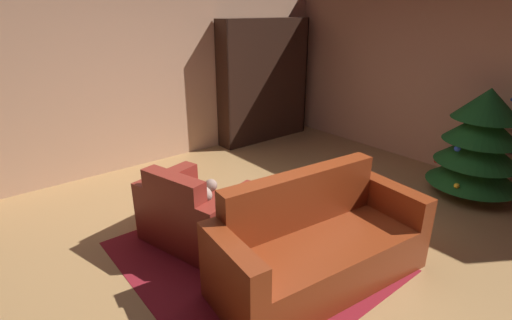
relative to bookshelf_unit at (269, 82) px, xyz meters
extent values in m
plane|color=#AC814D|center=(2.56, -2.16, -1.01)|extent=(7.73, 7.73, 0.00)
cube|color=tan|center=(2.56, 1.08, 0.30)|extent=(5.65, 0.06, 2.62)
cube|color=tan|center=(-0.24, -2.16, 0.30)|extent=(0.06, 6.56, 2.62)
cube|color=maroon|center=(2.69, -2.53, -1.01)|extent=(2.30, 2.13, 0.01)
cube|color=black|center=(0.14, -0.10, 0.03)|extent=(0.03, 1.77, 2.08)
cube|color=black|center=(-0.02, 0.77, 0.03)|extent=(0.34, 0.03, 2.08)
cube|color=black|center=(-0.02, -0.97, 0.03)|extent=(0.34, 0.02, 2.08)
cube|color=black|center=(-0.02, -0.10, -1.00)|extent=(0.32, 1.72, 0.03)
cube|color=black|center=(-0.02, -0.10, -0.59)|extent=(0.32, 1.72, 0.03)
cube|color=black|center=(-0.02, -0.10, -0.18)|extent=(0.32, 1.72, 0.02)
cube|color=black|center=(-0.02, -0.10, 0.23)|extent=(0.32, 1.72, 0.02)
cube|color=black|center=(-0.02, -0.10, 0.64)|extent=(0.32, 1.72, 0.02)
cube|color=black|center=(-0.02, -0.10, 1.06)|extent=(0.32, 1.72, 0.03)
cube|color=black|center=(-0.15, -0.10, 0.16)|extent=(0.05, 1.05, 0.66)
cube|color=black|center=(-0.12, -0.10, 0.16)|extent=(0.03, 1.08, 0.69)
cube|color=red|center=(-0.07, 0.71, -0.87)|extent=(0.22, 0.04, 0.23)
cube|color=navy|center=(-0.06, 0.67, -0.86)|extent=(0.24, 0.03, 0.26)
cube|color=#1B6B95|center=(-0.06, 0.62, -0.83)|extent=(0.24, 0.04, 0.30)
cube|color=gold|center=(-0.09, 0.58, -0.85)|extent=(0.18, 0.04, 0.28)
cube|color=teal|center=(-0.10, 0.53, -0.81)|extent=(0.16, 0.04, 0.35)
cube|color=gold|center=(-0.09, 0.48, -0.85)|extent=(0.18, 0.04, 0.27)
cube|color=#C0A995|center=(-0.07, 0.43, -0.81)|extent=(0.23, 0.05, 0.34)
cube|color=#B8A1A0|center=(-0.08, 0.38, -0.81)|extent=(0.21, 0.03, 0.34)
cube|color=gold|center=(-0.09, 0.34, -0.85)|extent=(0.19, 0.05, 0.28)
cube|color=#C83C2D|center=(-0.09, 0.71, -0.42)|extent=(0.19, 0.05, 0.32)
cube|color=#377C45|center=(-0.09, 0.66, -0.44)|extent=(0.17, 0.03, 0.27)
cube|color=orange|center=(-0.07, 0.62, -0.41)|extent=(0.22, 0.04, 0.34)
cube|color=gold|center=(-0.10, 0.57, -0.40)|extent=(0.16, 0.03, 0.35)
cube|color=#16708A|center=(-0.06, 0.53, -0.42)|extent=(0.25, 0.05, 0.31)
cube|color=gold|center=(-0.09, 0.72, 0.77)|extent=(0.18, 0.04, 0.23)
cube|color=#592D1D|center=(-0.06, 0.68, 0.76)|extent=(0.24, 0.03, 0.21)
cube|color=#95429A|center=(-0.10, 0.64, 0.79)|extent=(0.17, 0.03, 0.26)
cube|color=#164895|center=(-0.06, 0.60, 0.82)|extent=(0.25, 0.04, 0.33)
cube|color=#8254A6|center=(-0.07, 0.55, 0.78)|extent=(0.21, 0.05, 0.24)
cube|color=maroon|center=(2.12, -2.76, -0.81)|extent=(0.86, 0.90, 0.39)
cube|color=maroon|center=(2.19, -3.04, -0.40)|extent=(0.71, 0.34, 0.43)
cube|color=maroon|center=(2.53, -2.64, -0.70)|extent=(0.36, 0.76, 0.63)
cube|color=maroon|center=(1.70, -2.87, -0.70)|extent=(0.36, 0.76, 0.63)
ellipsoid|color=gray|center=(2.07, -2.69, -0.53)|extent=(0.32, 0.25, 0.18)
sphere|color=gray|center=(2.07, -2.56, -0.47)|extent=(0.13, 0.13, 0.13)
cube|color=maroon|center=(3.34, -2.28, -0.80)|extent=(0.95, 1.65, 0.41)
cube|color=maroon|center=(3.03, -2.24, -0.34)|extent=(0.34, 1.58, 0.51)
cube|color=maroon|center=(3.24, -3.14, -0.66)|extent=(0.79, 0.25, 0.69)
cube|color=maroon|center=(3.43, -1.41, -0.66)|extent=(0.79, 0.25, 0.69)
cylinder|color=black|center=(2.99, -2.52, -0.82)|extent=(0.04, 0.04, 0.39)
cylinder|color=black|center=(2.68, -2.36, -0.82)|extent=(0.04, 0.04, 0.39)
cylinder|color=black|center=(2.71, -2.71, -0.82)|extent=(0.04, 0.04, 0.39)
cylinder|color=silver|center=(2.79, -2.53, -0.61)|extent=(0.73, 0.73, 0.02)
cube|color=gray|center=(2.84, -2.58, -0.59)|extent=(0.19, 0.11, 0.03)
cube|color=#E4C44A|center=(2.83, -2.56, -0.56)|extent=(0.22, 0.13, 0.03)
cube|color=#33568D|center=(2.85, -2.58, -0.54)|extent=(0.22, 0.12, 0.02)
cube|color=gold|center=(2.83, -2.58, -0.52)|extent=(0.16, 0.12, 0.02)
cylinder|color=navy|center=(2.96, -2.42, -0.49)|extent=(0.07, 0.07, 0.23)
cylinder|color=navy|center=(2.96, -2.42, -0.33)|extent=(0.03, 0.03, 0.08)
cylinder|color=brown|center=(3.41, 0.46, -0.93)|extent=(0.08, 0.08, 0.16)
cone|color=#19521E|center=(3.41, 0.46, -0.66)|extent=(1.07, 1.07, 0.37)
cone|color=#19521E|center=(3.41, 0.46, -0.38)|extent=(0.97, 0.97, 0.37)
cone|color=#19521E|center=(3.41, 0.46, -0.10)|extent=(0.87, 0.87, 0.37)
cone|color=#19521E|center=(3.41, 0.46, 0.17)|extent=(0.76, 0.76, 0.37)
sphere|color=red|center=(2.98, 0.35, -0.65)|extent=(0.07, 0.07, 0.07)
sphere|color=red|center=(3.56, 0.82, -0.35)|extent=(0.05, 0.05, 0.05)
sphere|color=yellow|center=(3.42, 0.02, -0.75)|extent=(0.06, 0.06, 0.06)
sphere|color=yellow|center=(3.48, 0.80, -0.19)|extent=(0.08, 0.08, 0.08)
sphere|color=yellow|center=(3.65, 0.82, -0.64)|extent=(0.07, 0.07, 0.07)
sphere|color=blue|center=(3.32, 0.07, -0.32)|extent=(0.07, 0.07, 0.07)
camera|label=1|loc=(5.12, -4.43, 1.21)|focal=26.89mm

